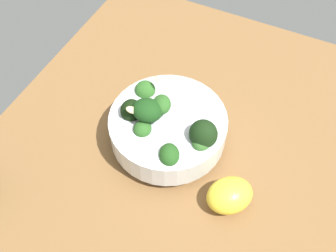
# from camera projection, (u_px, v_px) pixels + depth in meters

# --- Properties ---
(ground_plane) EXTENTS (0.65, 0.65, 0.03)m
(ground_plane) POSITION_uv_depth(u_px,v_px,m) (200.00, 149.00, 0.64)
(ground_plane) COLOR brown
(bowl_of_broccoli) EXTENTS (0.18, 0.18, 0.10)m
(bowl_of_broccoli) POSITION_uv_depth(u_px,v_px,m) (167.00, 127.00, 0.60)
(bowl_of_broccoli) COLOR white
(bowl_of_broccoli) RESTS_ON ground_plane
(lemon_wedge) EXTENTS (0.08, 0.09, 0.04)m
(lemon_wedge) POSITION_uv_depth(u_px,v_px,m) (230.00, 195.00, 0.55)
(lemon_wedge) COLOR yellow
(lemon_wedge) RESTS_ON ground_plane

